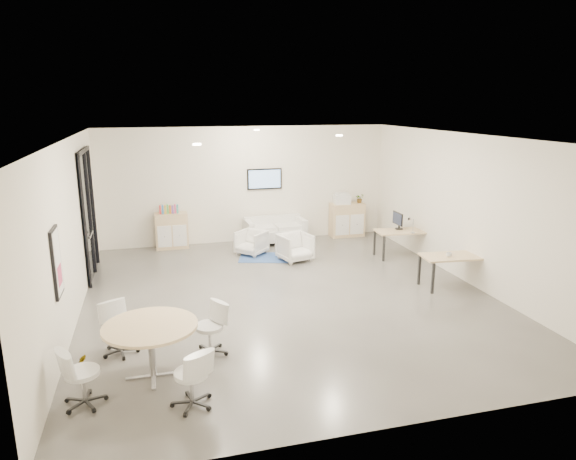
# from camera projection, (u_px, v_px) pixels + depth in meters

# --- Properties ---
(room_shell) EXTENTS (9.60, 10.60, 4.80)m
(room_shell) POSITION_uv_depth(u_px,v_px,m) (289.00, 220.00, 10.04)
(room_shell) COLOR #53504B
(room_shell) RESTS_ON ground
(glass_door) EXTENTS (0.09, 1.90, 2.85)m
(glass_door) POSITION_uv_depth(u_px,v_px,m) (88.00, 210.00, 11.42)
(glass_door) COLOR black
(glass_door) RESTS_ON room_shell
(artwork) EXTENTS (0.05, 0.54, 1.04)m
(artwork) POSITION_uv_depth(u_px,v_px,m) (57.00, 263.00, 7.56)
(artwork) COLOR black
(artwork) RESTS_ON room_shell
(wall_tv) EXTENTS (0.98, 0.06, 0.58)m
(wall_tv) POSITION_uv_depth(u_px,v_px,m) (264.00, 179.00, 14.31)
(wall_tv) COLOR black
(wall_tv) RESTS_ON room_shell
(ceiling_spots) EXTENTS (3.14, 4.14, 0.03)m
(ceiling_spots) POSITION_uv_depth(u_px,v_px,m) (268.00, 136.00, 10.38)
(ceiling_spots) COLOR #FFEAC6
(ceiling_spots) RESTS_ON room_shell
(sideboard_left) EXTENTS (0.85, 0.44, 0.96)m
(sideboard_left) POSITION_uv_depth(u_px,v_px,m) (172.00, 231.00, 13.76)
(sideboard_left) COLOR tan
(sideboard_left) RESTS_ON room_shell
(sideboard_right) EXTENTS (0.98, 0.47, 0.98)m
(sideboard_right) POSITION_uv_depth(u_px,v_px,m) (347.00, 220.00, 15.01)
(sideboard_right) COLOR tan
(sideboard_right) RESTS_ON room_shell
(books) EXTENTS (0.49, 0.14, 0.22)m
(books) POSITION_uv_depth(u_px,v_px,m) (169.00, 209.00, 13.61)
(books) COLOR red
(books) RESTS_ON sideboard_left
(printer) EXTENTS (0.49, 0.42, 0.32)m
(printer) POSITION_uv_depth(u_px,v_px,m) (342.00, 199.00, 14.81)
(printer) COLOR white
(printer) RESTS_ON sideboard_right
(loveseat) EXTENTS (1.69, 0.92, 0.62)m
(loveseat) POSITION_uv_depth(u_px,v_px,m) (274.00, 231.00, 14.34)
(loveseat) COLOR silver
(loveseat) RESTS_ON room_shell
(blue_rug) EXTENTS (1.53, 1.23, 0.01)m
(blue_rug) POSITION_uv_depth(u_px,v_px,m) (266.00, 257.00, 13.01)
(blue_rug) COLOR navy
(blue_rug) RESTS_ON room_shell
(armchair_left) EXTENTS (0.92, 0.92, 0.69)m
(armchair_left) POSITION_uv_depth(u_px,v_px,m) (251.00, 241.00, 13.24)
(armchair_left) COLOR silver
(armchair_left) RESTS_ON room_shell
(armchair_right) EXTENTS (0.88, 0.85, 0.75)m
(armchair_right) POSITION_uv_depth(u_px,v_px,m) (295.00, 246.00, 12.70)
(armchair_right) COLOR silver
(armchair_right) RESTS_ON room_shell
(desk_rear) EXTENTS (1.35, 0.74, 0.68)m
(desk_rear) POSITION_uv_depth(u_px,v_px,m) (401.00, 233.00, 12.99)
(desk_rear) COLOR tan
(desk_rear) RESTS_ON room_shell
(desk_front) EXTENTS (1.38, 0.78, 0.69)m
(desk_front) POSITION_uv_depth(u_px,v_px,m) (453.00, 259.00, 10.85)
(desk_front) COLOR tan
(desk_front) RESTS_ON room_shell
(monitor) EXTENTS (0.20, 0.50, 0.44)m
(monitor) POSITION_uv_depth(u_px,v_px,m) (398.00, 220.00, 13.05)
(monitor) COLOR black
(monitor) RESTS_ON desk_rear
(round_table) EXTENTS (1.33, 1.33, 0.81)m
(round_table) POSITION_uv_depth(u_px,v_px,m) (150.00, 330.00, 7.21)
(round_table) COLOR tan
(round_table) RESTS_ON room_shell
(meeting_chairs) EXTENTS (2.53, 2.53, 0.82)m
(meeting_chairs) POSITION_uv_depth(u_px,v_px,m) (152.00, 351.00, 7.29)
(meeting_chairs) COLOR white
(meeting_chairs) RESTS_ON room_shell
(plant_cabinet) EXTENTS (0.32, 0.34, 0.21)m
(plant_cabinet) POSITION_uv_depth(u_px,v_px,m) (360.00, 199.00, 14.94)
(plant_cabinet) COLOR #3F7F3F
(plant_cabinet) RESTS_ON sideboard_right
(plant_floor) EXTENTS (0.28, 0.37, 0.14)m
(plant_floor) POSITION_uv_depth(u_px,v_px,m) (81.00, 371.00, 7.41)
(plant_floor) COLOR #3F7F3F
(plant_floor) RESTS_ON room_shell
(cup) EXTENTS (0.13, 0.11, 0.12)m
(cup) POSITION_uv_depth(u_px,v_px,m) (449.00, 254.00, 10.73)
(cup) COLOR white
(cup) RESTS_ON desk_front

